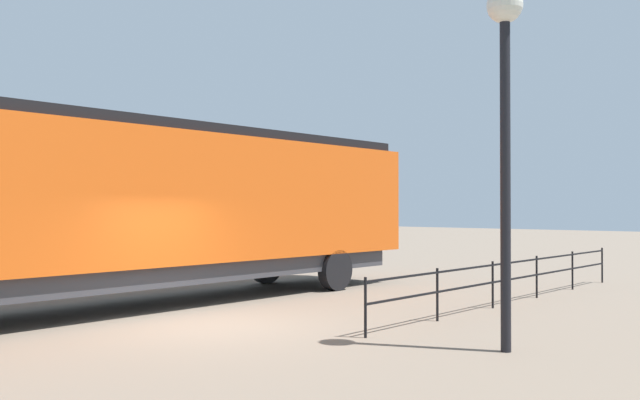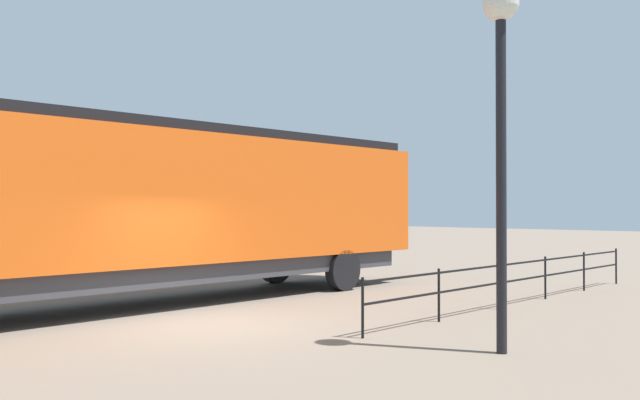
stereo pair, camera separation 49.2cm
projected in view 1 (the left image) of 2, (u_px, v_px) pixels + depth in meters
name	position (u px, v px, depth m)	size (l,w,h in m)	color
ground_plane	(211.00, 326.00, 12.69)	(120.00, 120.00, 0.00)	#756656
locomotive	(173.00, 204.00, 15.91)	(3.01, 15.28, 4.15)	#D15114
lamp_post	(505.00, 82.00, 10.48)	(0.56, 0.56, 5.67)	black
platform_fence	(516.00, 273.00, 15.85)	(0.05, 11.57, 1.04)	black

